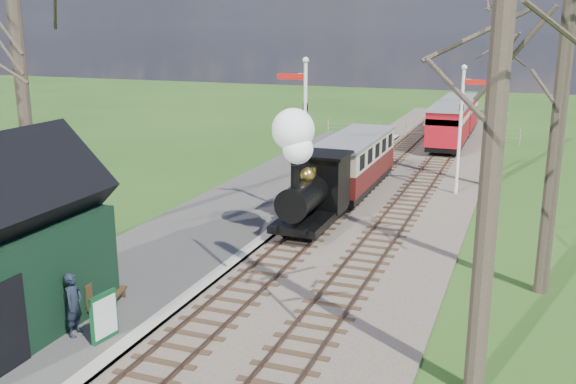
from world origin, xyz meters
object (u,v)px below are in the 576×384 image
red_carriage_a (448,127)px  sign_board (104,317)px  bench (103,292)px  red_carriage_b (459,115)px  person (74,304)px  coach (354,161)px  locomotive (310,178)px  semaphore_near (303,128)px  semaphore_far (462,121)px

red_carriage_a → sign_board: (-4.34, -27.26, -0.73)m
red_carriage_a → bench: size_ratio=3.15×
red_carriage_b → person: (-5.15, -32.80, -0.53)m
red_carriage_b → bench: (-5.46, -31.29, -0.89)m
coach → sign_board: (-1.74, -15.70, -0.75)m
coach → person: (-2.55, -15.74, -0.55)m
bench → person: (0.31, -1.51, 0.35)m
coach → red_carriage_a: (2.60, 11.57, -0.02)m
coach → sign_board: bearing=-96.3°
bench → coach: bearing=78.6°
locomotive → coach: 6.09m
person → red_carriage_b: bearing=-17.7°
red_carriage_b → bench: 31.77m
coach → locomotive: bearing=-90.1°
sign_board → coach: bearing=83.7°
locomotive → semaphore_near: bearing=117.4°
red_carriage_b → semaphore_far: bearing=-83.5°
semaphore_far → sign_board: semaphore_far is taller
red_carriage_a → locomotive: bearing=-98.4°
semaphore_far → red_carriage_b: 15.88m
sign_board → bench: size_ratio=0.71×
sign_board → red_carriage_b: bearing=82.5°
red_carriage_b → red_carriage_a: bearing=-90.0°
person → red_carriage_a: bearing=-19.5°
red_carriage_a → person: red_carriage_a is taller
semaphore_near → coach: 5.12m
semaphore_near → red_carriage_a: 16.65m
semaphore_near → person: bearing=-99.1°
locomotive → bench: locomotive is taller
locomotive → red_carriage_b: locomotive is taller
locomotive → person: 10.06m
semaphore_near → bench: 10.29m
bench → semaphore_far: bearing=65.2°
coach → red_carriage_a: bearing=77.3°
semaphore_far → bench: semaphore_far is taller
semaphore_far → red_carriage_b: (-1.77, 15.67, -1.84)m
semaphore_far → locomotive: semaphore_far is taller
locomotive → red_carriage_b: size_ratio=0.88×
semaphore_near → coach: (0.77, 4.60, -2.09)m
locomotive → person: size_ratio=2.92×
red_carriage_a → semaphore_near: bearing=-101.8°
semaphore_near → red_carriage_a: size_ratio=1.21×
semaphore_near → locomotive: (0.76, -1.46, -1.53)m
coach → person: bearing=-99.2°
semaphore_near → person: 11.58m
coach → red_carriage_a: 11.85m
semaphore_far → bench: 17.43m
coach → bench: bearing=-101.4°
sign_board → locomotive: bearing=79.9°
coach → red_carriage_b: (2.60, 17.07, -0.02)m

